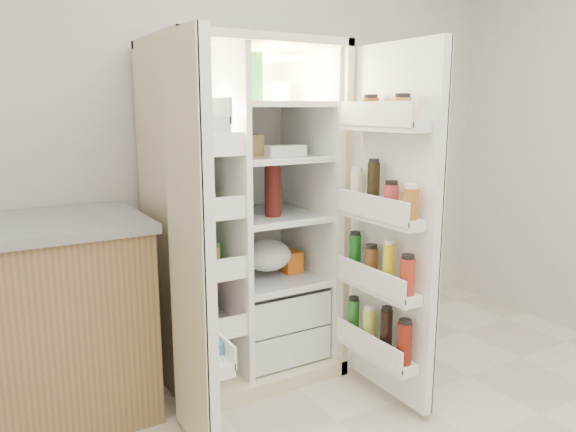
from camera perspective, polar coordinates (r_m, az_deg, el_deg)
wall_back at (r=3.31m, az=-5.70°, el=9.28°), size 4.00×0.02×2.70m
refrigerator at (r=3.03m, az=-4.79°, el=-2.47°), size 0.92×0.70×1.80m
freezer_door at (r=2.26m, az=-10.00°, el=-3.51°), size 0.15×0.40×1.72m
fridge_door at (r=2.68m, az=10.71°, el=-1.56°), size 0.17×0.58×1.72m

